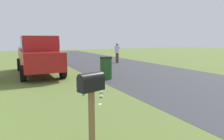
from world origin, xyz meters
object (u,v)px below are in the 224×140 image
Objects in this scene: mailbox at (91,88)px; trash_bin at (106,68)px; pickup_truck at (39,54)px; pedestrian at (117,52)px.

trash_bin is at bearing -44.20° from mailbox.
mailbox is at bearing -0.98° from pickup_truck.
mailbox reaches higher than trash_bin.
mailbox is 8.47m from pickup_truck.
pickup_truck is (8.47, -0.10, 0.04)m from mailbox.
trash_bin is (-2.81, -2.75, -0.55)m from pickup_truck.
trash_bin is at bearing -43.40° from pedestrian.
mailbox is 13.39m from pedestrian.
trash_bin is 0.68× the size of pedestrian.
pickup_truck reaches higher than pedestrian.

